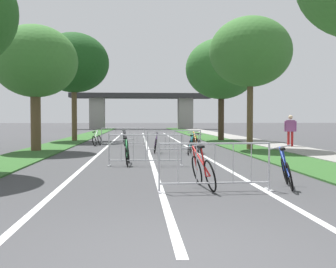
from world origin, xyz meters
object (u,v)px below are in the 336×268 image
(bicycle_black_7, at_px, (125,140))
(crowd_barrier_fourth, at_px, (123,137))
(bicycle_silver_0, at_px, (200,145))
(bicycle_teal_3, at_px, (191,146))
(bicycle_blue_2, at_px, (286,171))
(bicycle_orange_4, at_px, (196,144))
(crowd_barrier_third, at_px, (174,142))
(bicycle_purple_8, at_px, (155,145))
(crowd_barrier_second, at_px, (145,150))
(tree_left_maple_mid, at_px, (35,62))
(bicycle_white_5, at_px, (97,140))
(crowd_barrier_nearest, at_px, (215,167))
(bicycle_green_6, at_px, (127,154))
(tree_right_pine_near, at_px, (221,69))
(tree_right_oak_near, at_px, (250,52))
(bicycle_red_1, at_px, (203,171))
(tree_left_oak_mid, at_px, (74,63))
(pedestrian_with_backpack, at_px, (290,128))

(bicycle_black_7, bearing_deg, crowd_barrier_fourth, -85.54)
(bicycle_silver_0, height_order, bicycle_teal_3, bicycle_teal_3)
(bicycle_blue_2, height_order, bicycle_orange_4, bicycle_orange_4)
(crowd_barrier_third, bearing_deg, bicycle_orange_4, 26.20)
(bicycle_blue_2, distance_m, bicycle_purple_8, 10.02)
(crowd_barrier_second, relative_size, bicycle_purple_8, 1.48)
(bicycle_black_7, bearing_deg, bicycle_silver_0, 117.17)
(bicycle_blue_2, bearing_deg, bicycle_teal_3, 111.02)
(tree_left_maple_mid, relative_size, bicycle_white_5, 3.78)
(crowd_barrier_nearest, distance_m, bicycle_green_6, 5.61)
(tree_left_maple_mid, bearing_deg, bicycle_white_5, 57.76)
(bicycle_blue_2, distance_m, bicycle_teal_3, 8.82)
(tree_right_pine_near, relative_size, bicycle_green_6, 4.31)
(bicycle_green_6, bearing_deg, tree_right_oak_near, 46.97)
(crowd_barrier_nearest, relative_size, bicycle_red_1, 1.44)
(bicycle_teal_3, bearing_deg, bicycle_green_6, -110.93)
(crowd_barrier_third, relative_size, bicycle_red_1, 1.44)
(crowd_barrier_third, relative_size, bicycle_green_6, 1.47)
(tree_left_oak_mid, distance_m, tree_right_pine_near, 10.35)
(crowd_barrier_nearest, height_order, bicycle_orange_4, crowd_barrier_nearest)
(tree_right_pine_near, xyz_separation_m, bicycle_blue_2, (-2.52, -19.53, -4.73))
(bicycle_blue_2, distance_m, bicycle_white_5, 15.83)
(crowd_barrier_second, distance_m, bicycle_teal_3, 4.75)
(bicycle_orange_4, distance_m, pedestrian_with_backpack, 6.10)
(crowd_barrier_nearest, distance_m, bicycle_orange_4, 10.28)
(bicycle_blue_2, height_order, bicycle_white_5, bicycle_blue_2)
(bicycle_red_1, height_order, bicycle_blue_2, bicycle_red_1)
(crowd_barrier_second, distance_m, bicycle_black_7, 9.16)
(crowd_barrier_second, bearing_deg, tree_left_maple_mid, 128.98)
(bicycle_silver_0, distance_m, pedestrian_with_backpack, 6.46)
(crowd_barrier_nearest, bearing_deg, bicycle_orange_4, 84.14)
(tree_right_pine_near, height_order, crowd_barrier_third, tree_right_pine_near)
(bicycle_black_7, bearing_deg, bicycle_white_5, -44.23)
(bicycle_orange_4, xyz_separation_m, pedestrian_with_backpack, (5.51, 2.52, 0.70))
(crowd_barrier_fourth, bearing_deg, tree_right_pine_near, 38.43)
(tree_right_pine_near, xyz_separation_m, crowd_barrier_second, (-5.64, -15.05, -4.57))
(tree_left_maple_mid, relative_size, tree_right_pine_near, 0.83)
(tree_right_pine_near, distance_m, crowd_barrier_fourth, 9.75)
(tree_left_oak_mid, relative_size, pedestrian_with_backpack, 4.28)
(crowd_barrier_nearest, distance_m, crowd_barrier_fourth, 14.76)
(tree_left_maple_mid, height_order, tree_right_pine_near, tree_right_pine_near)
(bicycle_purple_8, bearing_deg, tree_left_oak_mid, -61.17)
(crowd_barrier_nearest, bearing_deg, bicycle_purple_8, 94.86)
(bicycle_silver_0, bearing_deg, tree_left_oak_mid, -48.77)
(bicycle_orange_4, xyz_separation_m, bicycle_green_6, (-3.07, -4.99, -0.02))
(bicycle_purple_8, bearing_deg, crowd_barrier_nearest, 96.24)
(tree_right_oak_near, height_order, bicycle_orange_4, tree_right_oak_near)
(tree_left_maple_mid, bearing_deg, crowd_barrier_nearest, -59.70)
(tree_left_maple_mid, bearing_deg, bicycle_red_1, -59.64)
(bicycle_white_5, relative_size, bicycle_green_6, 0.94)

